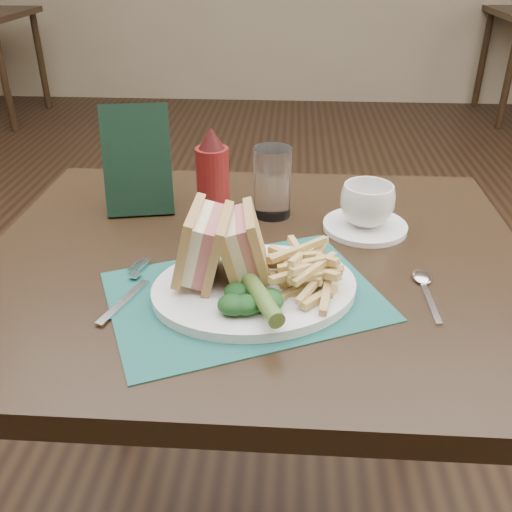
{
  "coord_description": "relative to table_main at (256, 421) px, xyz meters",
  "views": [
    {
      "loc": [
        0.05,
        -1.32,
        1.21
      ],
      "look_at": [
        0.01,
        -0.59,
        0.8
      ],
      "focal_mm": 40.0,
      "sensor_mm": 36.0,
      "label": 1
    }
  ],
  "objects": [
    {
      "name": "floor",
      "position": [
        0.0,
        0.5,
        -0.38
      ],
      "size": [
        7.0,
        7.0,
        0.0
      ],
      "primitive_type": "plane",
      "color": "black",
      "rests_on": "ground"
    },
    {
      "name": "wall_back",
      "position": [
        0.0,
        4.0,
        -0.38
      ],
      "size": [
        6.0,
        0.0,
        6.0
      ],
      "primitive_type": "plane",
      "rotation": [
        1.57,
        0.0,
        0.0
      ],
      "color": "gray",
      "rests_on": "ground"
    },
    {
      "name": "table_main",
      "position": [
        0.0,
        0.0,
        0.0
      ],
      "size": [
        0.9,
        0.75,
        0.75
      ],
      "primitive_type": null,
      "color": "black",
      "rests_on": "ground"
    },
    {
      "name": "placemat",
      "position": [
        -0.01,
        -0.12,
        0.38
      ],
      "size": [
        0.46,
        0.4,
        0.0
      ],
      "primitive_type": "cube",
      "rotation": [
        0.0,
        0.0,
        0.41
      ],
      "color": "#1A534C",
      "rests_on": "table_main"
    },
    {
      "name": "plate",
      "position": [
        0.01,
        -0.12,
        0.38
      ],
      "size": [
        0.35,
        0.31,
        0.01
      ],
      "primitive_type": null,
      "rotation": [
        0.0,
        0.0,
        0.27
      ],
      "color": "white",
      "rests_on": "placemat"
    },
    {
      "name": "sandwich_half_a",
      "position": [
        -0.09,
        -0.1,
        0.45
      ],
      "size": [
        0.08,
        0.11,
        0.11
      ],
      "primitive_type": null,
      "rotation": [
        0.0,
        0.24,
        -0.02
      ],
      "color": "tan",
      "rests_on": "plate"
    },
    {
      "name": "sandwich_half_b",
      "position": [
        -0.03,
        -0.09,
        0.44
      ],
      "size": [
        0.09,
        0.11,
        0.1
      ],
      "primitive_type": null,
      "rotation": [
        0.0,
        -0.24,
        0.13
      ],
      "color": "tan",
      "rests_on": "plate"
    },
    {
      "name": "kale_garnish",
      "position": [
        0.01,
        -0.17,
        0.41
      ],
      "size": [
        0.11,
        0.08,
        0.03
      ],
      "primitive_type": null,
      "color": "#123316",
      "rests_on": "plate"
    },
    {
      "name": "pickle_spear",
      "position": [
        0.02,
        -0.18,
        0.41
      ],
      "size": [
        0.07,
        0.12,
        0.03
      ],
      "primitive_type": "cylinder",
      "rotation": [
        1.54,
        0.0,
        0.38
      ],
      "color": "#476526",
      "rests_on": "plate"
    },
    {
      "name": "fries_pile",
      "position": [
        0.07,
        -0.11,
        0.42
      ],
      "size": [
        0.18,
        0.2,
        0.06
      ],
      "primitive_type": null,
      "color": "tan",
      "rests_on": "plate"
    },
    {
      "name": "fork",
      "position": [
        -0.18,
        -0.12,
        0.38
      ],
      "size": [
        0.09,
        0.17,
        0.01
      ],
      "primitive_type": null,
      "rotation": [
        0.0,
        0.0,
        -0.32
      ],
      "color": "silver",
      "rests_on": "placemat"
    },
    {
      "name": "spoon",
      "position": [
        0.26,
        -0.1,
        0.38
      ],
      "size": [
        0.04,
        0.15,
        0.01
      ],
      "primitive_type": null,
      "rotation": [
        0.0,
        0.0,
        0.03
      ],
      "color": "silver",
      "rests_on": "table_main"
    },
    {
      "name": "saucer",
      "position": [
        0.19,
        0.11,
        0.38
      ],
      "size": [
        0.17,
        0.17,
        0.01
      ],
      "primitive_type": "cylinder",
      "rotation": [
        0.0,
        0.0,
        -0.12
      ],
      "color": "white",
      "rests_on": "table_main"
    },
    {
      "name": "coffee_cup",
      "position": [
        0.19,
        0.11,
        0.42
      ],
      "size": [
        0.13,
        0.13,
        0.07
      ],
      "primitive_type": "imported",
      "rotation": [
        0.0,
        0.0,
        0.83
      ],
      "color": "white",
      "rests_on": "saucer"
    },
    {
      "name": "drinking_glass",
      "position": [
        0.02,
        0.16,
        0.44
      ],
      "size": [
        0.09,
        0.09,
        0.13
      ],
      "primitive_type": "cylinder",
      "rotation": [
        0.0,
        0.0,
        -0.36
      ],
      "color": "white",
      "rests_on": "table_main"
    },
    {
      "name": "ketchup_bottle",
      "position": [
        -0.08,
        0.09,
        0.47
      ],
      "size": [
        0.06,
        0.06,
        0.19
      ],
      "primitive_type": null,
      "rotation": [
        0.0,
        0.0,
        0.07
      ],
      "color": "maroon",
      "rests_on": "table_main"
    },
    {
      "name": "check_presenter",
      "position": [
        -0.23,
        0.17,
        0.47
      ],
      "size": [
        0.14,
        0.1,
        0.2
      ],
      "primitive_type": "cube",
      "rotation": [
        -0.31,
        0.0,
        0.19
      ],
      "color": "black",
      "rests_on": "table_main"
    }
  ]
}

